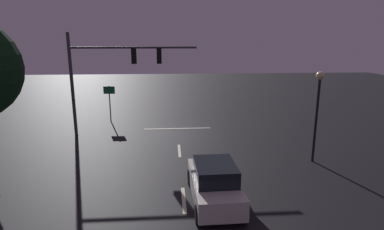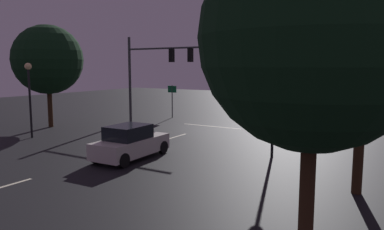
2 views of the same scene
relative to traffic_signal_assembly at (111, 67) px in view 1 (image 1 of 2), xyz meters
The scene contains 8 objects.
ground_plane 6.47m from the traffic_signal_assembly, behind, with size 80.00×80.00×0.00m, color black.
traffic_signal_assembly is the anchor object (origin of this frame).
lane_dash_far 7.44m from the traffic_signal_assembly, 140.03° to the left, with size 2.20×0.16×0.01m, color beige.
lane_dash_mid 11.65m from the traffic_signal_assembly, 114.47° to the left, with size 2.20×0.16×0.01m, color beige.
stop_bar 6.57m from the traffic_signal_assembly, 164.93° to the right, with size 5.00×0.16×0.01m, color beige.
car_approaching 12.00m from the traffic_signal_assembly, 119.98° to the left, with size 2.01×4.41×1.70m.
street_lamp_left_kerb 13.13m from the traffic_signal_assembly, 153.20° to the left, with size 0.44×0.44×4.93m.
route_sign 4.62m from the traffic_signal_assembly, 75.31° to the right, with size 0.90×0.09×2.94m.
Camera 1 is at (0.48, 21.94, 6.51)m, focal length 29.43 mm.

